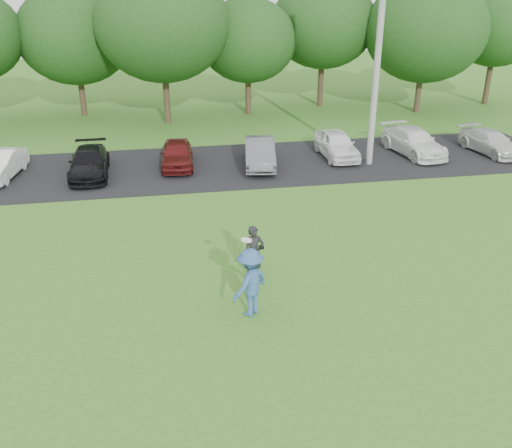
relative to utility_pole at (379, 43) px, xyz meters
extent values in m
plane|color=#327020|center=(-6.82, -12.08, -5.38)|extent=(100.00, 100.00, 0.00)
cube|color=black|center=(-6.82, 0.92, -5.36)|extent=(32.00, 6.50, 0.03)
cylinder|color=gray|center=(0.00, 0.00, 0.00)|extent=(0.28, 0.28, 10.75)
imported|color=#32598F|center=(-7.46, -11.33, -4.45)|extent=(1.36, 1.31, 1.86)
cylinder|color=white|center=(-7.56, -11.40, -3.20)|extent=(0.27, 0.27, 0.08)
imported|color=black|center=(-7.03, -9.43, -4.58)|extent=(0.62, 0.44, 1.60)
cube|color=black|center=(-6.85, -9.61, -4.34)|extent=(0.15, 0.11, 0.10)
imported|color=white|center=(-16.18, 0.95, -4.77)|extent=(1.75, 3.61, 1.14)
imported|color=black|center=(-12.50, 0.58, -4.77)|extent=(1.69, 3.99, 1.15)
imported|color=#591314|center=(-8.70, 1.14, -4.75)|extent=(1.60, 3.57, 1.19)
imported|color=#5C5F64|center=(-5.01, 0.55, -4.73)|extent=(1.84, 3.90, 1.24)
imported|color=white|center=(-1.19, 1.24, -4.72)|extent=(1.50, 3.67, 1.25)
imported|color=white|center=(2.63, 1.07, -4.75)|extent=(2.29, 4.33, 1.20)
imported|color=silver|center=(6.39, 0.58, -4.81)|extent=(2.05, 3.85, 1.06)
cylinder|color=#38281C|center=(-13.82, 12.32, -4.28)|extent=(0.36, 0.36, 2.20)
ellipsoid|color=#214C19|center=(-13.82, 12.32, -0.67)|extent=(6.68, 6.68, 5.68)
cylinder|color=#38281C|center=(-8.82, 9.52, -4.03)|extent=(0.36, 0.36, 2.70)
ellipsoid|color=#214C19|center=(-8.82, 9.52, 0.11)|extent=(7.42, 7.42, 6.31)
cylinder|color=#38281C|center=(-3.82, 10.92, -4.28)|extent=(0.36, 0.36, 2.20)
ellipsoid|color=#214C19|center=(-3.82, 10.92, -1.02)|extent=(5.76, 5.76, 4.90)
cylinder|color=#38281C|center=(1.18, 12.32, -4.03)|extent=(0.36, 0.36, 2.70)
ellipsoid|color=#214C19|center=(1.18, 12.32, -0.24)|extent=(6.50, 6.50, 5.53)
cylinder|color=#38281C|center=(6.68, 9.52, -4.28)|extent=(0.36, 0.36, 2.20)
ellipsoid|color=#214C19|center=(6.68, 9.52, -0.46)|extent=(7.24, 7.24, 6.15)
cylinder|color=#38281C|center=(12.18, 10.92, -4.03)|extent=(0.36, 0.36, 2.70)
ellipsoid|color=#214C19|center=(12.18, 10.92, -0.58)|extent=(5.58, 5.58, 4.74)
camera|label=1|loc=(-9.54, -23.80, 2.87)|focal=40.00mm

